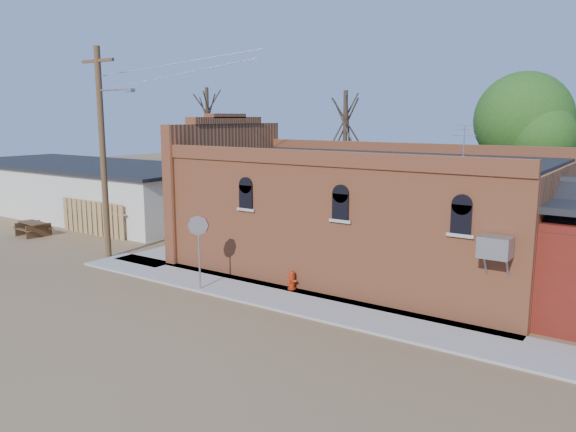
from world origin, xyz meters
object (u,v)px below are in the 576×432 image
Objects in this scene: utility_pole at (103,149)px; picnic_table at (33,227)px; stop_sign at (199,233)px; fire_hydrant at (292,280)px; trash_barrel at (233,234)px; brick_bar at (354,213)px.

utility_pole is 4.91× the size of picnic_table.
picnic_table is (-13.64, 1.90, -1.65)m from stop_sign.
fire_hydrant is 0.37× the size of picnic_table.
trash_barrel is 0.50× the size of picnic_table.
fire_hydrant is 3.68m from stop_sign.
brick_bar is 7.21m from trash_barrel.
trash_barrel is at bearing 60.55° from utility_pole.
fire_hydrant is at bearing 4.50° from picnic_table.
stop_sign is 1.45× the size of picnic_table.
utility_pole is 3.39× the size of stop_sign.
fire_hydrant reaches higher than picnic_table.
stop_sign reaches higher than trash_barrel.
utility_pole is 8.29m from picnic_table.
brick_bar is at bearing 16.91° from picnic_table.
trash_barrel is at bearing 124.93° from fire_hydrant.
fire_hydrant is 16.37m from picnic_table.
fire_hydrant is at bearing -97.28° from brick_bar.
utility_pole is (-9.79, -4.29, 2.43)m from brick_bar.
stop_sign is at bearing -3.06° from picnic_table.
stop_sign is at bearing -167.22° from fire_hydrant.
picnic_table is (-7.06, 0.70, -4.30)m from utility_pole.
brick_bar is 1.82× the size of utility_pole.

